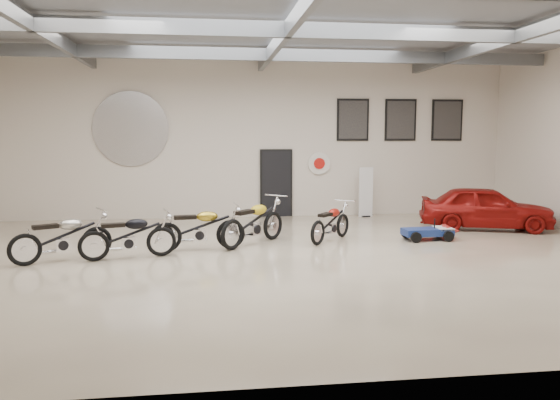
{
  "coord_description": "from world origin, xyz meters",
  "views": [
    {
      "loc": [
        -1.65,
        -11.36,
        2.61
      ],
      "look_at": [
        0.0,
        1.2,
        1.1
      ],
      "focal_mm": 35.0,
      "sensor_mm": 36.0,
      "label": 1
    }
  ],
  "objects": [
    {
      "name": "floor",
      "position": [
        0.0,
        0.0,
        0.0
      ],
      "size": [
        16.0,
        12.0,
        0.01
      ],
      "primitive_type": "cube",
      "color": "beige",
      "rests_on": "ground"
    },
    {
      "name": "ceiling",
      "position": [
        0.0,
        0.0,
        5.0
      ],
      "size": [
        16.0,
        12.0,
        0.01
      ],
      "primitive_type": "cube",
      "color": "gray",
      "rests_on": "back_wall"
    },
    {
      "name": "back_wall",
      "position": [
        0.0,
        6.0,
        2.5
      ],
      "size": [
        16.0,
        0.02,
        5.0
      ],
      "primitive_type": "cube",
      "color": "beige",
      "rests_on": "floor"
    },
    {
      "name": "ceiling_beams",
      "position": [
        0.0,
        0.0,
        4.75
      ],
      "size": [
        15.8,
        11.8,
        0.32
      ],
      "primitive_type": null,
      "color": "slate",
      "rests_on": "ceiling"
    },
    {
      "name": "door",
      "position": [
        0.5,
        5.95,
        1.05
      ],
      "size": [
        0.92,
        0.08,
        2.1
      ],
      "primitive_type": "cube",
      "color": "black",
      "rests_on": "back_wall"
    },
    {
      "name": "logo_plaque",
      "position": [
        -4.0,
        5.95,
        2.8
      ],
      "size": [
        2.3,
        0.06,
        1.16
      ],
      "primitive_type": null,
      "color": "silver",
      "rests_on": "back_wall"
    },
    {
      "name": "poster_left",
      "position": [
        3.0,
        5.96,
        3.1
      ],
      "size": [
        1.05,
        0.08,
        1.35
      ],
      "primitive_type": null,
      "color": "black",
      "rests_on": "back_wall"
    },
    {
      "name": "poster_mid",
      "position": [
        4.6,
        5.96,
        3.1
      ],
      "size": [
        1.05,
        0.08,
        1.35
      ],
      "primitive_type": null,
      "color": "black",
      "rests_on": "back_wall"
    },
    {
      "name": "poster_right",
      "position": [
        6.2,
        5.96,
        3.1
      ],
      "size": [
        1.05,
        0.08,
        1.35
      ],
      "primitive_type": null,
      "color": "black",
      "rests_on": "back_wall"
    },
    {
      "name": "oil_sign",
      "position": [
        1.9,
        5.95,
        1.7
      ],
      "size": [
        0.72,
        0.1,
        0.72
      ],
      "primitive_type": null,
      "color": "white",
      "rests_on": "back_wall"
    },
    {
      "name": "banner_stand",
      "position": [
        3.34,
        5.5,
        0.84
      ],
      "size": [
        0.47,
        0.22,
        1.68
      ],
      "primitive_type": null,
      "rotation": [
        0.0,
        0.0,
        0.08
      ],
      "color": "white",
      "rests_on": "floor"
    },
    {
      "name": "motorcycle_silver",
      "position": [
        -4.69,
        0.24,
        0.53
      ],
      "size": [
        2.1,
        1.52,
        1.06
      ],
      "primitive_type": null,
      "rotation": [
        0.0,
        0.0,
        0.49
      ],
      "color": "silver",
      "rests_on": "floor"
    },
    {
      "name": "motorcycle_black",
      "position": [
        -3.36,
        0.31,
        0.51
      ],
      "size": [
        2.07,
        1.06,
        1.03
      ],
      "primitive_type": null,
      "rotation": [
        0.0,
        0.0,
        0.24
      ],
      "color": "silver",
      "rests_on": "floor"
    },
    {
      "name": "motorcycle_gold",
      "position": [
        -1.88,
        1.0,
        0.54
      ],
      "size": [
        2.13,
        0.89,
        1.07
      ],
      "primitive_type": null,
      "rotation": [
        0.0,
        0.0,
        0.12
      ],
      "color": "silver",
      "rests_on": "floor"
    },
    {
      "name": "motorcycle_yellow",
      "position": [
        -0.61,
        1.47,
        0.57
      ],
      "size": [
        2.02,
        2.06,
        1.15
      ],
      "primitive_type": null,
      "rotation": [
        0.0,
        0.0,
        0.81
      ],
      "color": "silver",
      "rests_on": "floor"
    },
    {
      "name": "motorcycle_red",
      "position": [
        1.33,
        1.67,
        0.48
      ],
      "size": [
        1.65,
        1.78,
        0.97
      ],
      "primitive_type": null,
      "rotation": [
        0.0,
        0.0,
        0.86
      ],
      "color": "silver",
      "rests_on": "floor"
    },
    {
      "name": "go_kart",
      "position": [
        3.88,
        1.48,
        0.27
      ],
      "size": [
        1.53,
        0.73,
        0.55
      ],
      "primitive_type": null,
      "rotation": [
        0.0,
        0.0,
        0.04
      ],
      "color": "navy",
      "rests_on": "floor"
    },
    {
      "name": "vintage_car",
      "position": [
        6.0,
        2.82,
        0.6
      ],
      "size": [
        2.5,
        3.82,
        1.21
      ],
      "primitive_type": "imported",
      "rotation": [
        0.0,
        0.0,
        1.24
      ],
      "color": "maroon",
      "rests_on": "floor"
    }
  ]
}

